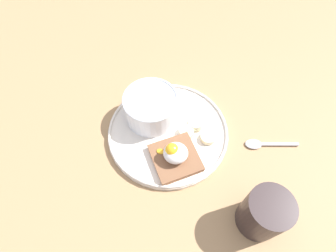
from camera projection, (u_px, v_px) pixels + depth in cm
name	position (u px, v px, depth cm)	size (l,w,h in cm)	color
ground_plane	(168.00, 135.00, 59.64)	(120.00, 120.00, 2.00)	#A17B52
plate	(168.00, 131.00, 58.12)	(26.59, 26.59, 1.60)	silver
oatmeal_bowl	(151.00, 107.00, 57.22)	(11.93, 11.93, 6.58)	white
toast_slice	(175.00, 158.00, 53.59)	(11.72, 11.72, 1.42)	brown
poached_egg	(175.00, 152.00, 51.56)	(6.49, 4.64, 3.95)	white
banana_slice_front	(196.00, 124.00, 57.94)	(4.61, 4.67, 1.88)	#F1E8BB
banana_slice_left	(186.00, 132.00, 56.97)	(4.52, 4.51, 1.42)	beige
banana_slice_back	(208.00, 138.00, 56.29)	(3.59, 3.67, 1.37)	beige
coffee_mug	(264.00, 213.00, 44.57)	(7.70, 7.70, 9.86)	#302424
spoon	(265.00, 144.00, 56.85)	(11.54, 2.48, 0.80)	silver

